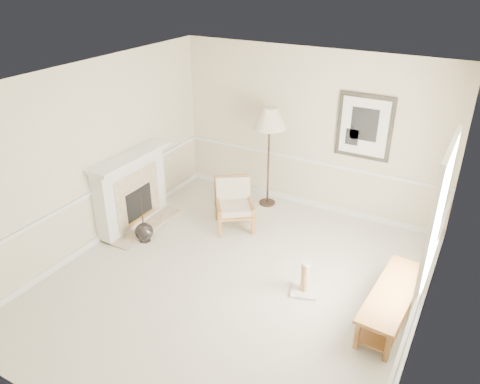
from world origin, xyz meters
name	(u,v)px	position (x,y,z in m)	size (l,w,h in m)	color
ground	(233,282)	(0.00, 0.00, 0.00)	(5.50, 5.50, 0.00)	silver
room	(245,164)	(0.14, 0.08, 1.87)	(5.04, 5.54, 2.92)	beige
fireplace	(132,191)	(-2.34, 0.60, 0.64)	(0.64, 1.64, 1.31)	white
floor_vase	(144,232)	(-1.83, 0.24, 0.16)	(0.30, 0.30, 0.88)	black
armchair	(234,201)	(-0.81, 1.43, 0.46)	(0.91, 0.92, 0.85)	brown
floor_lamp	(270,121)	(-0.63, 2.40, 1.64)	(0.75, 0.75, 1.88)	black
bench	(392,300)	(2.15, 0.32, 0.30)	(0.58, 1.62, 0.45)	brown
scratching_post	(304,283)	(0.98, 0.28, 0.16)	(0.44, 0.44, 0.50)	white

